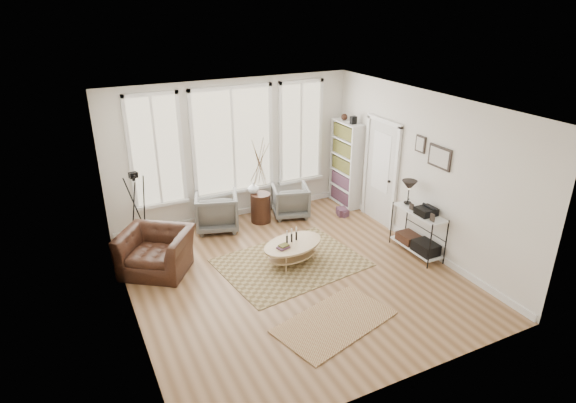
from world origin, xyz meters
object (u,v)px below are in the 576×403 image
armchair_left (217,211)px  accent_chair (156,252)px  bookcase (346,164)px  armchair_right (290,201)px  coffee_table (293,247)px  side_table (260,184)px  low_shelf (418,228)px

armchair_left → accent_chair: bearing=54.4°
bookcase → armchair_right: size_ratio=2.74×
coffee_table → accent_chair: bearing=160.7°
side_table → accent_chair: 2.62m
side_table → coffee_table: bearing=-95.1°
coffee_table → accent_chair: accent_chair is taller
armchair_right → side_table: 0.85m
armchair_left → side_table: 1.03m
bookcase → armchair_left: (-3.00, 0.07, -0.57)m
coffee_table → armchair_left: bearing=112.3°
armchair_left → side_table: size_ratio=0.49×
coffee_table → armchair_right: bearing=64.6°
low_shelf → accent_chair: low_shelf is taller
side_table → accent_chair: bearing=-157.0°
armchair_left → accent_chair: 1.82m
bookcase → coffee_table: bookcase is taller
side_table → accent_chair: size_ratio=1.55×
low_shelf → side_table: (-2.02, 2.50, 0.32)m
armchair_left → side_table: (0.92, -0.09, 0.45)m
armchair_right → side_table: (-0.69, 0.01, 0.49)m
coffee_table → accent_chair: size_ratio=1.18×
bookcase → coffee_table: (-2.24, -1.81, -0.67)m
low_shelf → coffee_table: size_ratio=0.98×
side_table → accent_chair: (-2.38, -1.01, -0.47)m
bookcase → side_table: (-2.08, -0.02, -0.12)m
coffee_table → low_shelf: bearing=-18.2°
coffee_table → armchair_right: (0.85, 1.78, 0.05)m
bookcase → low_shelf: bearing=-91.3°
low_shelf → armchair_right: (-1.33, 2.50, -0.17)m
coffee_table → armchair_right: armchair_right is taller
low_shelf → accent_chair: bearing=161.3°
armchair_right → side_table: size_ratio=0.43×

